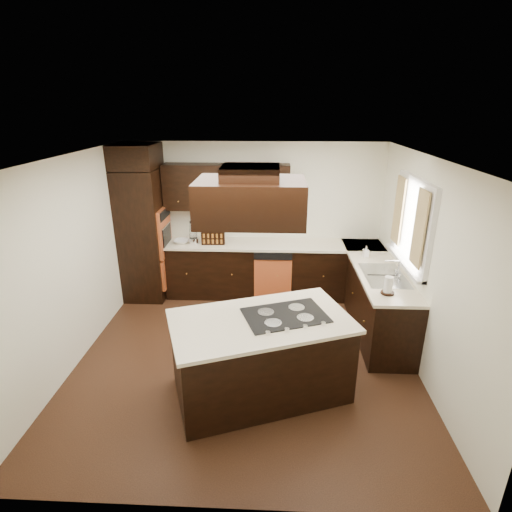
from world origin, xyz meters
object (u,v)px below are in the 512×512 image
Objects in this scene: range_hood at (251,201)px; island at (261,358)px; oven_column at (144,235)px; spice_rack at (213,235)px.

island is at bearing -48.13° from range_hood.
oven_column is 3.16m from island.
oven_column is 3.13m from range_hood.
range_hood reaches higher than spice_rack.
oven_column is at bearing 109.99° from island.
spice_rack is (1.13, -0.00, 0.02)m from oven_column.
range_hood reaches higher than oven_column.
island is 1.73m from range_hood.
oven_column is 1.13m from spice_rack.
spice_rack is at bearing 108.24° from range_hood.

